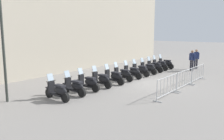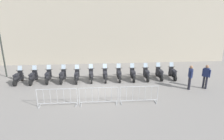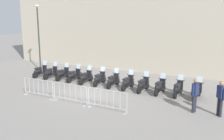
{
  "view_description": "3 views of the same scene",
  "coord_description": "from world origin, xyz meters",
  "px_view_note": "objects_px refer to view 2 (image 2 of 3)",
  "views": [
    {
      "loc": [
        -12.98,
        -7.38,
        3.31
      ],
      "look_at": [
        -1.36,
        2.09,
        0.81
      ],
      "focal_mm": 37.69,
      "sensor_mm": 36.0,
      "label": 1
    },
    {
      "loc": [
        0.28,
        -11.99,
        5.05
      ],
      "look_at": [
        1.04,
        1.76,
        0.89
      ],
      "focal_mm": 29.57,
      "sensor_mm": 36.0,
      "label": 2
    },
    {
      "loc": [
        8.56,
        -12.38,
        4.54
      ],
      "look_at": [
        0.63,
        1.49,
        1.26
      ],
      "focal_mm": 39.37,
      "sensor_mm": 36.0,
      "label": 3
    }
  ],
  "objects_px": {
    "barrier_segment_2": "(139,95)",
    "motorcycle_3": "(62,76)",
    "motorcycle_0": "(18,78)",
    "barrier_segment_1": "(99,96)",
    "motorcycle_8": "(133,75)",
    "barrier_segment_0": "(57,98)",
    "officer_near_row_end": "(190,76)",
    "motorcycle_11": "(173,73)",
    "motorcycle_4": "(77,76)",
    "motorcycle_2": "(48,77)",
    "motorcycle_10": "(160,74)",
    "motorcycle_1": "(33,77)",
    "motorcycle_7": "(119,75)",
    "street_lamp": "(0,35)",
    "motorcycle_6": "(105,75)",
    "officer_mid_plaza": "(206,75)",
    "motorcycle_9": "(147,74)",
    "motorcycle_5": "(91,76)"
  },
  "relations": [
    {
      "from": "motorcycle_1",
      "to": "motorcycle_11",
      "type": "height_order",
      "value": "same"
    },
    {
      "from": "motorcycle_0",
      "to": "motorcycle_8",
      "type": "height_order",
      "value": "same"
    },
    {
      "from": "motorcycle_7",
      "to": "motorcycle_11",
      "type": "height_order",
      "value": "same"
    },
    {
      "from": "motorcycle_2",
      "to": "barrier_segment_2",
      "type": "distance_m",
      "value": 7.42
    },
    {
      "from": "motorcycle_2",
      "to": "motorcycle_10",
      "type": "relative_size",
      "value": 1.0
    },
    {
      "from": "motorcycle_10",
      "to": "barrier_segment_0",
      "type": "xyz_separation_m",
      "value": [
        -7.23,
        -4.23,
        0.07
      ]
    },
    {
      "from": "motorcycle_5",
      "to": "officer_mid_plaza",
      "type": "bearing_deg",
      "value": -13.69
    },
    {
      "from": "motorcycle_10",
      "to": "street_lamp",
      "type": "xyz_separation_m",
      "value": [
        -12.72,
        1.29,
        3.05
      ]
    },
    {
      "from": "barrier_segment_2",
      "to": "motorcycle_5",
      "type": "bearing_deg",
      "value": 127.32
    },
    {
      "from": "motorcycle_7",
      "to": "motorcycle_9",
      "type": "bearing_deg",
      "value": 1.03
    },
    {
      "from": "barrier_segment_1",
      "to": "officer_near_row_end",
      "type": "relative_size",
      "value": 1.31
    },
    {
      "from": "motorcycle_6",
      "to": "barrier_segment_1",
      "type": "bearing_deg",
      "value": -96.52
    },
    {
      "from": "motorcycle_9",
      "to": "barrier_segment_0",
      "type": "xyz_separation_m",
      "value": [
        -6.13,
        -4.12,
        0.07
      ]
    },
    {
      "from": "motorcycle_2",
      "to": "barrier_segment_2",
      "type": "bearing_deg",
      "value": -31.59
    },
    {
      "from": "motorcycle_11",
      "to": "motorcycle_4",
      "type": "bearing_deg",
      "value": -177.74
    },
    {
      "from": "motorcycle_5",
      "to": "motorcycle_11",
      "type": "relative_size",
      "value": 1.0
    },
    {
      "from": "motorcycle_0",
      "to": "motorcycle_9",
      "type": "xyz_separation_m",
      "value": [
        9.94,
        0.28,
        0.0
      ]
    },
    {
      "from": "motorcycle_6",
      "to": "street_lamp",
      "type": "height_order",
      "value": "street_lamp"
    },
    {
      "from": "motorcycle_10",
      "to": "officer_mid_plaza",
      "type": "height_order",
      "value": "officer_mid_plaza"
    },
    {
      "from": "barrier_segment_2",
      "to": "street_lamp",
      "type": "height_order",
      "value": "street_lamp"
    },
    {
      "from": "barrier_segment_2",
      "to": "motorcycle_3",
      "type": "bearing_deg",
      "value": 143.36
    },
    {
      "from": "motorcycle_4",
      "to": "street_lamp",
      "type": "xyz_separation_m",
      "value": [
        -6.1,
        1.58,
        3.05
      ]
    },
    {
      "from": "officer_near_row_end",
      "to": "motorcycle_8",
      "type": "bearing_deg",
      "value": 150.41
    },
    {
      "from": "motorcycle_2",
      "to": "barrier_segment_0",
      "type": "distance_m",
      "value": 4.31
    },
    {
      "from": "motorcycle_5",
      "to": "motorcycle_6",
      "type": "xyz_separation_m",
      "value": [
        1.1,
        -0.0,
        0.0
      ]
    },
    {
      "from": "motorcycle_4",
      "to": "street_lamp",
      "type": "bearing_deg",
      "value": 165.45
    },
    {
      "from": "motorcycle_10",
      "to": "barrier_segment_1",
      "type": "relative_size",
      "value": 0.76
    },
    {
      "from": "motorcycle_8",
      "to": "motorcycle_10",
      "type": "bearing_deg",
      "value": 4.03
    },
    {
      "from": "motorcycle_7",
      "to": "barrier_segment_0",
      "type": "height_order",
      "value": "motorcycle_7"
    },
    {
      "from": "motorcycle_4",
      "to": "motorcycle_10",
      "type": "bearing_deg",
      "value": 2.54
    },
    {
      "from": "barrier_segment_0",
      "to": "officer_near_row_end",
      "type": "distance_m",
      "value": 8.89
    },
    {
      "from": "motorcycle_1",
      "to": "motorcycle_7",
      "type": "bearing_deg",
      "value": 1.72
    },
    {
      "from": "motorcycle_9",
      "to": "street_lamp",
      "type": "distance_m",
      "value": 12.09
    },
    {
      "from": "motorcycle_0",
      "to": "barrier_segment_2",
      "type": "distance_m",
      "value": 9.31
    },
    {
      "from": "motorcycle_9",
      "to": "motorcycle_10",
      "type": "bearing_deg",
      "value": 5.68
    },
    {
      "from": "motorcycle_1",
      "to": "barrier_segment_2",
      "type": "distance_m",
      "value": 8.33
    },
    {
      "from": "motorcycle_9",
      "to": "barrier_segment_2",
      "type": "height_order",
      "value": "motorcycle_9"
    },
    {
      "from": "motorcycle_3",
      "to": "motorcycle_8",
      "type": "height_order",
      "value": "same"
    },
    {
      "from": "motorcycle_10",
      "to": "motorcycle_11",
      "type": "bearing_deg",
      "value": 0.56
    },
    {
      "from": "barrier_segment_1",
      "to": "motorcycle_8",
      "type": "bearing_deg",
      "value": 56.43
    },
    {
      "from": "motorcycle_9",
      "to": "barrier_segment_2",
      "type": "distance_m",
      "value": 4.24
    },
    {
      "from": "motorcycle_0",
      "to": "barrier_segment_1",
      "type": "xyz_separation_m",
      "value": [
        6.18,
        -3.78,
        0.07
      ]
    },
    {
      "from": "motorcycle_9",
      "to": "street_lamp",
      "type": "relative_size",
      "value": 0.3
    },
    {
      "from": "motorcycle_0",
      "to": "barrier_segment_2",
      "type": "relative_size",
      "value": 0.76
    },
    {
      "from": "motorcycle_3",
      "to": "street_lamp",
      "type": "xyz_separation_m",
      "value": [
        -4.98,
        1.52,
        3.05
      ]
    },
    {
      "from": "barrier_segment_0",
      "to": "street_lamp",
      "type": "height_order",
      "value": "street_lamp"
    },
    {
      "from": "motorcycle_6",
      "to": "officer_mid_plaza",
      "type": "distance_m",
      "value": 7.29
    },
    {
      "from": "motorcycle_2",
      "to": "motorcycle_8",
      "type": "height_order",
      "value": "same"
    },
    {
      "from": "motorcycle_1",
      "to": "motorcycle_11",
      "type": "relative_size",
      "value": 1.0
    },
    {
      "from": "motorcycle_6",
      "to": "street_lamp",
      "type": "relative_size",
      "value": 0.3
    }
  ]
}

